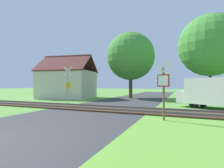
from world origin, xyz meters
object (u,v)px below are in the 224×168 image
house (68,83)px  tree_center (131,56)px  crossing_sign_far (68,83)px  tree_right (210,46)px  mail_truck (217,92)px  stop_sign_near (164,85)px

house → tree_center: bearing=12.5°
crossing_sign_far → tree_center: bearing=53.9°
house → tree_right: bearing=-1.3°
house → tree_center: size_ratio=0.86×
house → mail_truck: (16.41, -4.82, -0.71)m
tree_right → mail_truck: (-0.51, -7.20, -4.78)m
tree_center → mail_truck: size_ratio=1.67×
tree_center → mail_truck: tree_center is taller
stop_sign_near → mail_truck: (3.08, 5.54, -0.47)m
crossing_sign_far → house: size_ratio=0.47×
tree_right → mail_truck: bearing=-94.0°
crossing_sign_far → mail_truck: size_ratio=0.67×
tree_center → mail_truck: (8.67, -7.92, -4.29)m
stop_sign_near → crossing_sign_far: size_ratio=0.83×
crossing_sign_far → tree_right: size_ratio=0.37×
stop_sign_near → tree_center: tree_center is taller
stop_sign_near → crossing_sign_far: bearing=-14.7°
house → tree_center: (7.74, 3.11, 3.58)m
house → tree_right: (16.91, 2.39, 4.07)m
tree_right → tree_center: bearing=175.5°
crossing_sign_far → mail_truck: (12.44, 0.54, -0.70)m
mail_truck → house: bearing=102.2°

